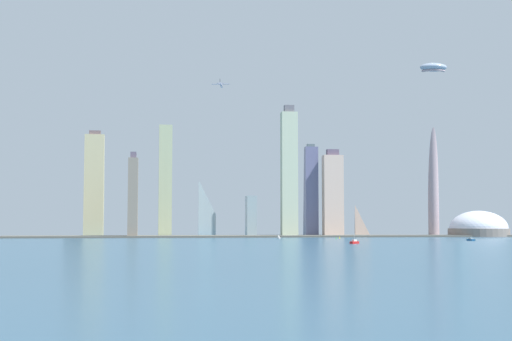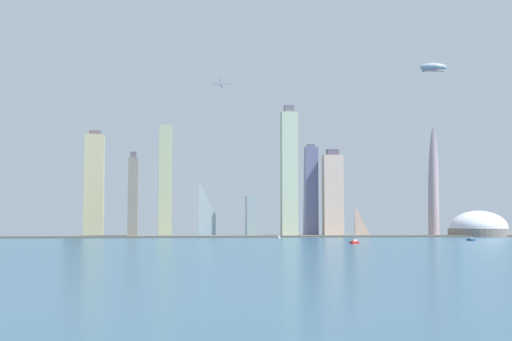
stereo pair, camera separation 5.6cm
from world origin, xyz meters
name	(u,v)px [view 1 (the left image)]	position (x,y,z in m)	size (l,w,h in m)	color
ground_plane	(394,251)	(0.00, 0.00, 0.00)	(6000.00, 6000.00, 0.00)	#2D5169
waterfront_pier	(274,236)	(0.00, 478.06, 1.20)	(708.54, 62.34, 2.41)	#58574F
observation_tower	(432,112)	(228.78, 487.79, 176.13)	(46.94, 46.94, 344.56)	#A88F96
stadium_dome	(478,229)	(291.55, 481.95, 10.13)	(86.01, 86.01, 49.56)	slate
skyscraper_0	(75,195)	(-273.08, 584.37, 59.60)	(27.89, 13.60, 119.19)	beige
skyscraper_1	(94,185)	(-243.17, 551.27, 72.14)	(26.72, 27.89, 148.00)	#C3B88A
skyscraper_2	(207,192)	(-86.20, 539.73, 63.24)	(24.45, 12.42, 133.52)	#9DB0B8
skyscraper_3	(165,181)	(-145.22, 520.27, 76.80)	(18.05, 20.31, 153.60)	#ACB68C
skyscraper_4	(310,191)	(56.86, 512.22, 63.38)	(17.88, 27.70, 129.51)	slate
skyscraper_5	(289,173)	(22.08, 486.20, 87.13)	(22.00, 14.75, 180.25)	beige
skyscraper_6	(333,195)	(84.24, 490.33, 57.77)	(27.42, 14.96, 120.64)	beige
skyscraper_7	(360,202)	(130.57, 513.76, 48.50)	(22.00, 19.03, 102.25)	#B69F91
skyscraper_8	(133,197)	(-187.54, 468.25, 52.85)	(12.49, 27.68, 110.68)	gray
skyscraper_9	(251,216)	(-27.75, 507.50, 28.00)	(13.20, 23.17, 56.01)	#8DA1A9
skyscraper_10	(461,193)	(294.24, 542.72, 64.02)	(13.73, 17.62, 128.03)	#85A9B3
skyscraper_11	(351,201)	(135.44, 578.39, 52.30)	(23.00, 27.49, 108.76)	slate
boat_0	(471,240)	(176.41, 259.55, 1.22)	(3.98, 12.98, 3.32)	#154F87
boat_1	(354,242)	(21.86, 171.51, 1.48)	(10.62, 10.13, 8.77)	red
boat_2	(279,237)	(-8.60, 398.14, 1.24)	(3.78, 7.41, 8.37)	white
channel_buoy_0	(340,237)	(64.25, 381.98, 1.45)	(1.50, 1.50, 2.90)	yellow
channel_buoy_1	(336,238)	(54.13, 359.83, 1.43)	(1.05, 1.05, 2.85)	green
airplane	(221,85)	(-70.37, 502.97, 209.39)	(25.75, 26.85, 7.93)	#B5B2CC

